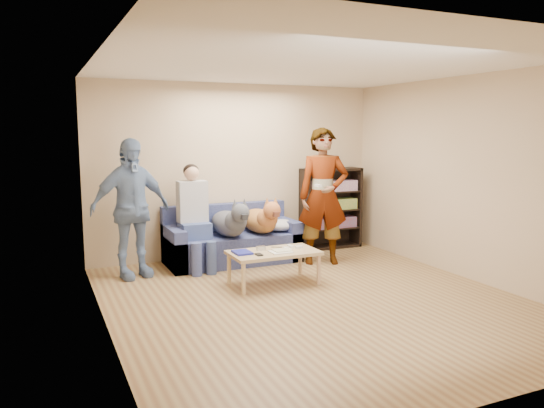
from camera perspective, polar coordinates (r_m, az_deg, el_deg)
name	(u,v)px	position (r m, az deg, el deg)	size (l,w,h in m)	color
ground	(316,301)	(6.09, 4.70, -10.32)	(5.00, 5.00, 0.00)	brown
ceiling	(318,64)	(5.83, 5.00, 14.74)	(5.00, 5.00, 0.00)	white
wall_back	(237,170)	(8.09, -3.78, 3.62)	(4.50, 4.50, 0.00)	tan
wall_front	(499,222)	(3.85, 23.21, -1.78)	(4.50, 4.50, 0.00)	tan
wall_left	(103,197)	(5.13, -17.73, 0.76)	(5.00, 5.00, 0.00)	tan
wall_right	(473,179)	(7.18, 20.77, 2.58)	(5.00, 5.00, 0.00)	tan
blanket	(280,225)	(7.86, 0.89, -2.29)	(0.48, 0.40, 0.16)	#B6B5BA
person_standing_right	(323,196)	(7.59, 5.55, 0.83)	(0.71, 0.47, 1.95)	gray
person_standing_left	(131,209)	(7.07, -14.97, -0.47)	(1.06, 0.44, 1.81)	#7790BE
held_controller	(318,186)	(7.30, 4.98, 1.99)	(0.04, 0.13, 0.03)	silver
notebook_blue	(242,252)	(6.48, -3.23, -5.21)	(0.20, 0.26, 0.03)	navy
papers	(281,252)	(6.52, 0.95, -5.17)	(0.26, 0.20, 0.01)	silver
magazine	(282,250)	(6.55, 1.12, -4.99)	(0.22, 0.17, 0.01)	beige
camera_silver	(261,248)	(6.65, -1.19, -4.77)	(0.11, 0.06, 0.05)	#AEADB2
controller_a	(290,246)	(6.79, 1.99, -4.58)	(0.04, 0.13, 0.03)	white
controller_b	(299,247)	(6.76, 2.91, -4.65)	(0.09, 0.06, 0.03)	silver
headphone_cup_a	(289,249)	(6.66, 1.83, -4.88)	(0.07, 0.07, 0.02)	white
headphone_cup_b	(286,248)	(6.73, 1.53, -4.75)	(0.07, 0.07, 0.02)	silver
pen_orange	(278,254)	(6.44, 0.61, -5.37)	(0.01, 0.01, 0.14)	orange
pen_black	(276,247)	(6.80, 0.48, -4.66)	(0.01, 0.01, 0.14)	black
wallet	(259,255)	(6.39, -1.42, -5.46)	(0.07, 0.12, 0.01)	black
sofa	(231,243)	(7.77, -4.40, -4.16)	(1.90, 0.85, 0.82)	#515B93
person_seated	(194,213)	(7.39, -8.35, -0.97)	(0.40, 0.73, 1.47)	#455798
dog_gray	(230,222)	(7.43, -4.49, -1.95)	(0.41, 1.25, 0.59)	#4F515A
dog_tan	(262,219)	(7.65, -1.12, -1.67)	(0.40, 1.16, 0.58)	#B38436
coffee_table	(274,255)	(6.60, 0.19, -5.49)	(1.10, 0.60, 0.42)	tan
bookshelf	(330,206)	(8.67, 6.30, -0.25)	(1.00, 0.34, 1.30)	black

